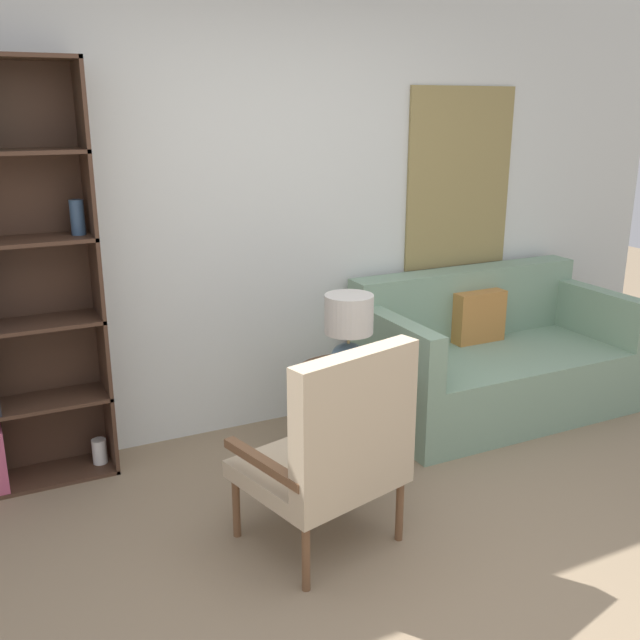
# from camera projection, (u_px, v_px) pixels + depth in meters

# --- Properties ---
(ground_plane) EXTENTS (14.00, 14.00, 0.00)m
(ground_plane) POSITION_uv_depth(u_px,v_px,m) (434.00, 619.00, 2.78)
(ground_plane) COLOR #847056
(wall_back) EXTENTS (6.40, 0.08, 2.70)m
(wall_back) POSITION_uv_depth(u_px,v_px,m) (247.00, 208.00, 4.15)
(wall_back) COLOR silver
(wall_back) RESTS_ON ground_plane
(armchair) EXTENTS (0.76, 0.72, 0.97)m
(armchair) POSITION_uv_depth(u_px,v_px,m) (337.00, 445.00, 3.07)
(armchair) COLOR brown
(armchair) RESTS_ON ground_plane
(couch) EXTENTS (1.71, 0.91, 0.88)m
(couch) POSITION_uv_depth(u_px,v_px,m) (490.00, 361.00, 4.67)
(couch) COLOR gray
(couch) RESTS_ON ground_plane
(side_table) EXTENTS (0.53, 0.53, 0.56)m
(side_table) POSITION_uv_depth(u_px,v_px,m) (346.00, 380.00, 3.86)
(side_table) COLOR brown
(side_table) RESTS_ON ground_plane
(table_lamp) EXTENTS (0.26, 0.26, 0.41)m
(table_lamp) POSITION_uv_depth(u_px,v_px,m) (349.00, 325.00, 3.79)
(table_lamp) COLOR slate
(table_lamp) RESTS_ON side_table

